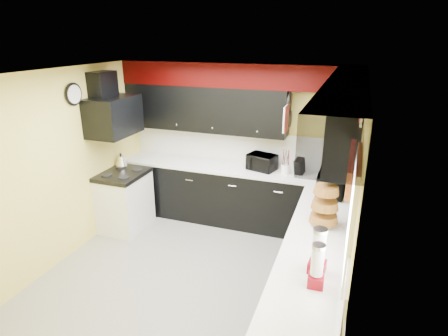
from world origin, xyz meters
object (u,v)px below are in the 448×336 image
microwave (332,184)px  kettle (121,161)px  toaster_oven (262,162)px  knife_block (299,167)px  utensil_crock (285,169)px

microwave → kettle: 3.21m
toaster_oven → knife_block: size_ratio=1.69×
toaster_oven → utensil_crock: bearing=6.7°
toaster_oven → microwave: microwave is taller
toaster_oven → microwave: (1.07, -0.59, 0.02)m
toaster_oven → utensil_crock: size_ratio=3.02×
microwave → kettle: (-3.21, 0.07, -0.08)m
utensil_crock → toaster_oven: bearing=170.3°
toaster_oven → kettle: bearing=-149.8°
toaster_oven → knife_block: bearing=14.4°
toaster_oven → kettle: (-2.14, -0.53, -0.06)m
toaster_oven → knife_block: knife_block is taller
utensil_crock → microwave: bearing=-37.4°
toaster_oven → microwave: 1.22m
knife_block → microwave: bearing=-32.8°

